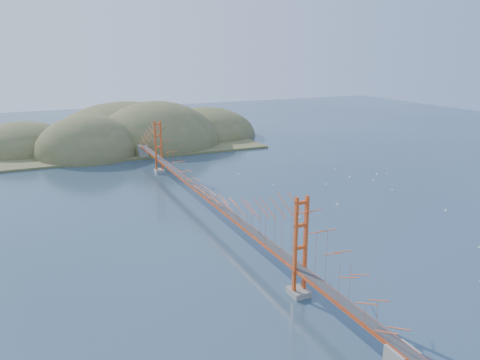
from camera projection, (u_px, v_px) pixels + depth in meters
name	position (u px, v px, depth m)	size (l,w,h in m)	color
ground	(206.00, 213.00, 79.20)	(320.00, 320.00, 0.00)	#293E52
bridge	(205.00, 173.00, 77.48)	(2.20, 94.40, 12.00)	gray
far_headlands	(133.00, 142.00, 140.17)	(84.00, 58.00, 25.00)	brown
sailboat_14	(326.00, 184.00, 95.57)	(0.65, 0.65, 0.68)	white
sailboat_4	(373.00, 180.00, 98.71)	(0.68, 0.68, 0.72)	white
sailboat_3	(273.00, 185.00, 95.34)	(0.55, 0.55, 0.62)	white
sailboat_6	(480.00, 247.00, 65.29)	(0.66, 0.66, 0.69)	white
sailboat_5	(350.00, 177.00, 101.36)	(0.59, 0.66, 0.74)	white
sailboat_17	(335.00, 169.00, 107.97)	(0.53, 0.50, 0.60)	white
sailboat_2	(337.00, 204.00, 83.38)	(0.53, 0.48, 0.60)	white
sailboat_9	(377.00, 174.00, 103.59)	(0.56, 0.59, 0.66)	white
sailboat_8	(387.00, 174.00, 103.74)	(0.57, 0.57, 0.60)	white
sailboat_12	(238.00, 174.00, 103.39)	(0.52, 0.47, 0.59)	white
sailboat_0	(299.00, 217.00, 77.09)	(0.47, 0.58, 0.68)	white
sailboat_15	(310.00, 166.00, 110.92)	(0.59, 0.59, 0.62)	white
sailboat_13	(446.00, 211.00, 80.03)	(0.65, 0.61, 0.73)	white
sailboat_7	(248.00, 157.00, 120.51)	(0.57, 0.50, 0.65)	white
sailboat_extra_1	(392.00, 190.00, 91.81)	(0.71, 0.71, 0.74)	white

